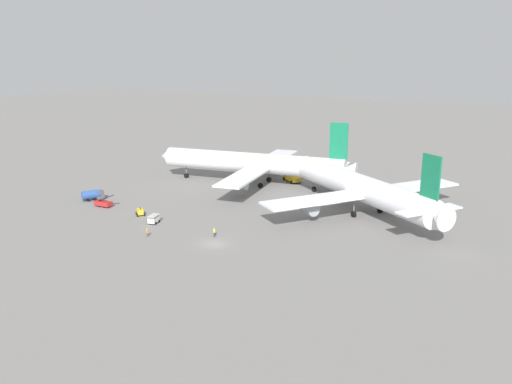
% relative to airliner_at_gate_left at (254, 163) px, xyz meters
% --- Properties ---
extents(ground_plane, '(600.00, 600.00, 0.00)m').
position_rel_airliner_at_gate_left_xyz_m(ground_plane, '(13.91, -42.48, -5.48)').
color(ground_plane, slate).
extents(airliner_at_gate_left, '(53.46, 46.99, 16.87)m').
position_rel_airliner_at_gate_left_xyz_m(airliner_at_gate_left, '(0.00, 0.00, 0.00)').
color(airliner_at_gate_left, silver).
rests_on(airliner_at_gate_left, ground).
extents(airliner_being_pushed, '(43.21, 41.09, 15.92)m').
position_rel_airliner_at_gate_left_xyz_m(airliner_being_pushed, '(31.24, -11.39, -0.21)').
color(airliner_being_pushed, white).
rests_on(airliner_being_pushed, ground).
extents(pushback_tug, '(8.03, 7.07, 2.84)m').
position_rel_airliner_at_gate_left_xyz_m(pushback_tug, '(7.49, 6.90, -4.28)').
color(pushback_tug, gold).
rests_on(pushback_tug, ground).
extents(gse_belt_loader_portside, '(4.92, 1.81, 3.02)m').
position_rel_airliner_at_gate_left_xyz_m(gse_belt_loader_portside, '(-20.27, -33.67, -4.66)').
color(gse_belt_loader_portside, red).
rests_on(gse_belt_loader_portside, ground).
extents(gse_fuel_bowser_stubby, '(4.31, 5.11, 2.40)m').
position_rel_airliner_at_gate_left_xyz_m(gse_fuel_bowser_stubby, '(-26.00, -30.83, -4.15)').
color(gse_fuel_bowser_stubby, '#2D5199').
rests_on(gse_fuel_bowser_stubby, ground).
extents(gse_baggage_cart_near_cluster, '(2.04, 2.97, 1.71)m').
position_rel_airliner_at_gate_left_xyz_m(gse_baggage_cart_near_cluster, '(-2.98, -38.03, -4.62)').
color(gse_baggage_cart_near_cluster, silver).
rests_on(gse_baggage_cart_near_cluster, ground).
extents(gse_gpu_cart_small, '(2.63, 2.59, 1.90)m').
position_rel_airliner_at_gate_left_xyz_m(gse_gpu_cart_small, '(-8.88, -35.09, -4.69)').
color(gse_gpu_cart_small, gold).
rests_on(gse_gpu_cart_small, ground).
extents(ground_crew_marshaller_foreground, '(0.40, 0.43, 1.63)m').
position_rel_airliner_at_gate_left_xyz_m(ground_crew_marshaller_foreground, '(0.84, -44.92, -4.64)').
color(ground_crew_marshaller_foreground, '#4C4C51').
rests_on(ground_crew_marshaller_foreground, ground).
extents(ground_crew_wing_walker_right, '(0.36, 0.36, 1.74)m').
position_rel_airliner_at_gate_left_xyz_m(ground_crew_wing_walker_right, '(11.97, -39.31, -4.57)').
color(ground_crew_wing_walker_right, '#2D3351').
rests_on(ground_crew_wing_walker_right, ground).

